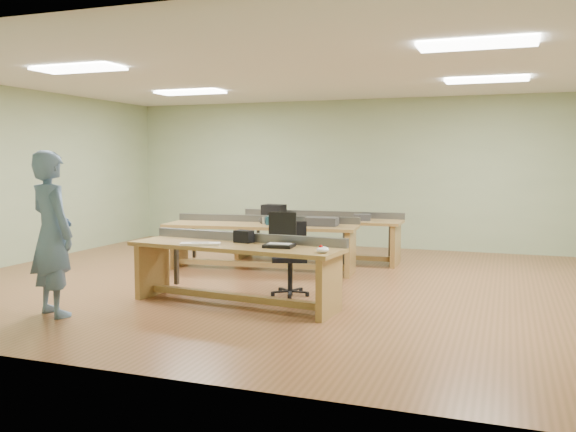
% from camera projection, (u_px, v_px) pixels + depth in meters
% --- Properties ---
extents(floor, '(10.00, 10.00, 0.00)m').
position_uv_depth(floor, '(296.00, 283.00, 8.81)').
color(floor, brown).
rests_on(floor, ground).
extents(ceiling, '(10.00, 10.00, 0.00)m').
position_uv_depth(ceiling, '(296.00, 73.00, 8.53)').
color(ceiling, silver).
rests_on(ceiling, wall_back).
extents(wall_back, '(10.00, 0.04, 3.00)m').
position_uv_depth(wall_back, '(360.00, 174.00, 12.42)').
color(wall_back, '#A0B589').
rests_on(wall_back, floor).
extents(wall_front, '(10.00, 0.04, 3.00)m').
position_uv_depth(wall_front, '(134.00, 195.00, 4.92)').
color(wall_front, '#A0B589').
rests_on(wall_front, floor).
extents(wall_left, '(0.04, 8.00, 3.00)m').
position_uv_depth(wall_left, '(18.00, 176.00, 10.36)').
color(wall_left, '#A0B589').
rests_on(wall_left, floor).
extents(fluor_panels, '(6.20, 3.50, 0.03)m').
position_uv_depth(fluor_panels, '(296.00, 75.00, 8.54)').
color(fluor_panels, white).
rests_on(fluor_panels, ceiling).
extents(workbench_front, '(2.77, 1.00, 0.86)m').
position_uv_depth(workbench_front, '(236.00, 260.00, 7.48)').
color(workbench_front, '#B08D4A').
rests_on(workbench_front, floor).
extents(workbench_mid, '(3.18, 1.15, 0.86)m').
position_uv_depth(workbench_mid, '(261.00, 236.00, 9.82)').
color(workbench_mid, '#B08D4A').
rests_on(workbench_mid, floor).
extents(workbench_back, '(2.99, 0.86, 0.86)m').
position_uv_depth(workbench_back, '(317.00, 229.00, 10.73)').
color(workbench_back, '#B08D4A').
rests_on(workbench_back, floor).
extents(person, '(0.81, 0.69, 1.89)m').
position_uv_depth(person, '(52.00, 234.00, 6.93)').
color(person, slate).
rests_on(person, floor).
extents(laptop_base, '(0.36, 0.31, 0.04)m').
position_uv_depth(laptop_base, '(279.00, 246.00, 7.21)').
color(laptop_base, black).
rests_on(laptop_base, workbench_front).
extents(laptop_screen, '(0.34, 0.04, 0.27)m').
position_uv_depth(laptop_screen, '(282.00, 223.00, 7.31)').
color(laptop_screen, black).
rests_on(laptop_screen, laptop_base).
extents(keyboard, '(0.51, 0.32, 0.03)m').
position_uv_depth(keyboard, '(200.00, 244.00, 7.39)').
color(keyboard, silver).
rests_on(keyboard, workbench_front).
extents(trackball_mouse, '(0.17, 0.19, 0.07)m').
position_uv_depth(trackball_mouse, '(323.00, 250.00, 6.77)').
color(trackball_mouse, white).
rests_on(trackball_mouse, workbench_front).
extents(camera_bag, '(0.25, 0.19, 0.15)m').
position_uv_depth(camera_bag, '(244.00, 236.00, 7.61)').
color(camera_bag, black).
rests_on(camera_bag, workbench_front).
extents(task_chair, '(0.65, 0.65, 0.96)m').
position_uv_depth(task_chair, '(290.00, 268.00, 8.05)').
color(task_chair, black).
rests_on(task_chair, floor).
extents(parts_bin_teal, '(0.41, 0.32, 0.14)m').
position_uv_depth(parts_bin_teal, '(280.00, 220.00, 9.72)').
color(parts_bin_teal, '#153744').
rests_on(parts_bin_teal, workbench_mid).
extents(parts_bin_grey, '(0.51, 0.34, 0.13)m').
position_uv_depth(parts_bin_grey, '(322.00, 221.00, 9.55)').
color(parts_bin_grey, '#323235').
rests_on(parts_bin_grey, workbench_mid).
extents(mug, '(0.13, 0.13, 0.09)m').
position_uv_depth(mug, '(263.00, 221.00, 9.86)').
color(mug, '#323235').
rests_on(mug, workbench_mid).
extents(drinks_can, '(0.08, 0.08, 0.12)m').
position_uv_depth(drinks_can, '(264.00, 220.00, 9.77)').
color(drinks_can, '#BBBBBF').
rests_on(drinks_can, workbench_mid).
extents(storage_box_back, '(0.42, 0.32, 0.22)m').
position_uv_depth(storage_box_back, '(274.00, 211.00, 11.03)').
color(storage_box_back, black).
rests_on(storage_box_back, workbench_back).
extents(tray_back, '(0.32, 0.26, 0.11)m').
position_uv_depth(tray_back, '(362.00, 217.00, 10.34)').
color(tray_back, '#323235').
rests_on(tray_back, workbench_back).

